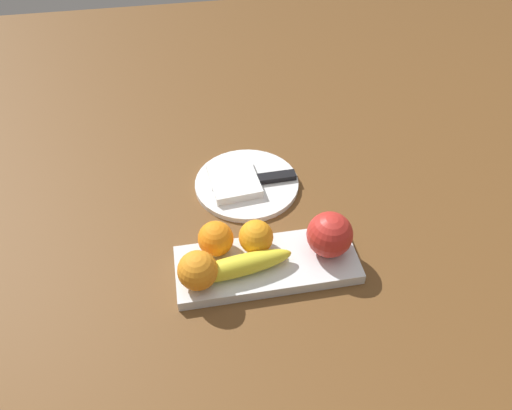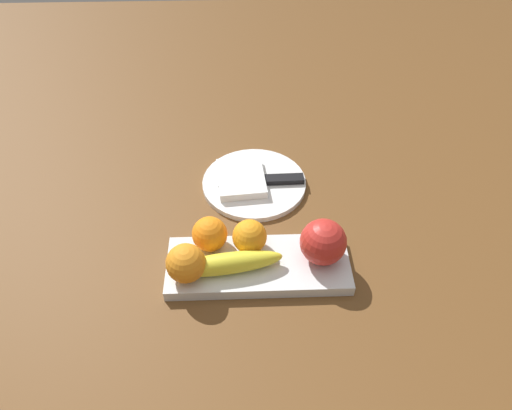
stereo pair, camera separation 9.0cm
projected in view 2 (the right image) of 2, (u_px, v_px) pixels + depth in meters
The scene contains 10 objects.
ground_plane at pixel (238, 263), 0.87m from camera, with size 2.40×2.40×0.00m, color brown.
fruit_tray at pixel (258, 266), 0.85m from camera, with size 0.32×0.12×0.02m, color silver.
apple at pixel (323, 242), 0.82m from camera, with size 0.08×0.08×0.08m, color red.
banana at pixel (226, 264), 0.81m from camera, with size 0.20×0.04×0.04m, color yellow.
orange_near_apple at pixel (250, 237), 0.84m from camera, with size 0.06×0.06×0.06m, color orange.
orange_near_banana at pixel (186, 263), 0.79m from camera, with size 0.07×0.07×0.07m, color orange.
orange_center at pixel (210, 234), 0.84m from camera, with size 0.06×0.06×0.06m, color orange.
dinner_plate at pixel (254, 183), 1.01m from camera, with size 0.22×0.22×0.01m, color white.
folded_napkin at pixel (241, 178), 1.00m from camera, with size 0.10×0.12×0.02m, color white.
knife at pixel (275, 180), 1.00m from camera, with size 0.18×0.03×0.01m.
Camera 2 is at (-0.01, 0.54, 0.68)m, focal length 33.52 mm.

